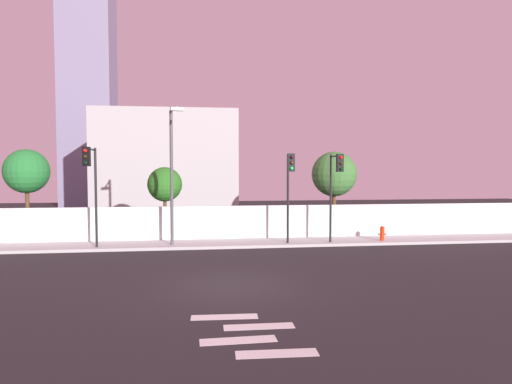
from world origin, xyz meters
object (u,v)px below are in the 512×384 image
(traffic_light_right, at_px, (336,179))
(roadside_tree_midleft, at_px, (165,185))
(traffic_light_left, at_px, (290,179))
(street_lamp_curbside, at_px, (172,166))
(traffic_light_center, at_px, (91,175))
(fire_hydrant, at_px, (382,233))
(roadside_tree_midright, at_px, (334,174))
(roadside_tree_leftmost, at_px, (27,172))

(traffic_light_right, height_order, roadside_tree_midleft, traffic_light_right)
(traffic_light_right, distance_m, roadside_tree_midleft, 9.68)
(traffic_light_left, relative_size, street_lamp_curbside, 0.68)
(traffic_light_center, height_order, fire_hydrant, traffic_light_center)
(traffic_light_left, distance_m, roadside_tree_midleft, 7.53)
(roadside_tree_midleft, bearing_deg, street_lamp_curbside, -79.62)
(traffic_light_center, height_order, roadside_tree_midright, roadside_tree_midright)
(traffic_light_right, distance_m, fire_hydrant, 4.12)
(traffic_light_left, distance_m, roadside_tree_midright, 5.17)
(fire_hydrant, distance_m, roadside_tree_midright, 4.78)
(traffic_light_center, relative_size, street_lamp_curbside, 0.72)
(traffic_light_center, distance_m, fire_hydrant, 15.18)
(street_lamp_curbside, relative_size, roadside_tree_midleft, 1.65)
(roadside_tree_midleft, distance_m, roadside_tree_midright, 10.00)
(traffic_light_left, xyz_separation_m, fire_hydrant, (5.19, 0.58, -2.93))
(traffic_light_right, bearing_deg, roadside_tree_midleft, 156.30)
(traffic_light_center, bearing_deg, roadside_tree_midright, 16.53)
(traffic_light_left, height_order, roadside_tree_midleft, traffic_light_left)
(street_lamp_curbside, xyz_separation_m, fire_hydrant, (11.05, 0.18, -3.58))
(fire_hydrant, bearing_deg, roadside_tree_midright, 117.68)
(traffic_light_center, bearing_deg, traffic_light_right, 0.07)
(traffic_light_left, height_order, roadside_tree_leftmost, roadside_tree_leftmost)
(roadside_tree_midleft, height_order, roadside_tree_midright, roadside_tree_midright)
(roadside_tree_midleft, bearing_deg, traffic_light_left, -30.35)
(traffic_light_left, xyz_separation_m, roadside_tree_midright, (3.50, 3.80, 0.16))
(traffic_light_right, bearing_deg, fire_hydrant, 13.33)
(street_lamp_curbside, distance_m, roadside_tree_leftmost, 8.77)
(traffic_light_left, bearing_deg, traffic_light_right, -2.19)
(traffic_light_left, distance_m, traffic_light_right, 2.37)
(street_lamp_curbside, xyz_separation_m, roadside_tree_midright, (9.36, 3.40, -0.49))
(traffic_light_center, bearing_deg, fire_hydrant, 2.63)
(roadside_tree_midleft, bearing_deg, roadside_tree_midright, 0.00)
(traffic_light_left, bearing_deg, roadside_tree_midleft, 149.65)
(traffic_light_center, distance_m, traffic_light_right, 12.03)
(traffic_light_left, distance_m, roadside_tree_leftmost, 14.45)
(roadside_tree_leftmost, bearing_deg, traffic_light_left, -15.24)
(fire_hydrant, xyz_separation_m, roadside_tree_leftmost, (-19.13, 3.22, 3.27))
(street_lamp_curbside, bearing_deg, traffic_light_center, -172.45)
(traffic_light_right, bearing_deg, traffic_light_center, -179.93)
(traffic_light_left, height_order, traffic_light_right, traffic_light_left)
(traffic_light_right, xyz_separation_m, street_lamp_curbside, (-8.23, 0.49, 0.65))
(traffic_light_left, relative_size, traffic_light_right, 1.00)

